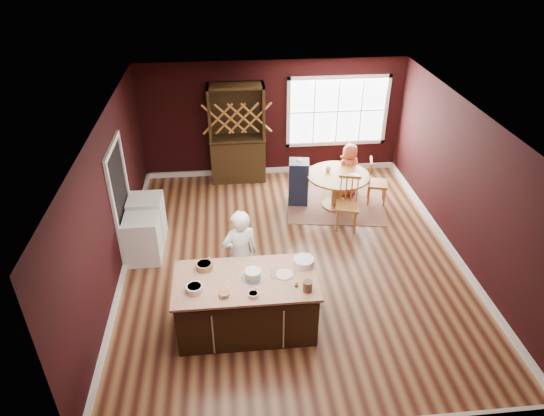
{
  "coord_description": "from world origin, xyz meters",
  "views": [
    {
      "loc": [
        -1.06,
        -6.98,
        5.39
      ],
      "look_at": [
        -0.35,
        0.1,
        1.05
      ],
      "focal_mm": 32.0,
      "sensor_mm": 36.0,
      "label": 1
    }
  ],
  "objects": [
    {
      "name": "high_chair",
      "position": [
        0.41,
        2.01,
        0.51
      ],
      "size": [
        0.47,
        0.47,
        1.02
      ],
      "primitive_type": null,
      "rotation": [
        0.0,
        0.0,
        -0.15
      ],
      "color": "#1C2141",
      "rests_on": "ground"
    },
    {
      "name": "toy_figurine",
      "position": [
        -0.2,
        -1.83,
        0.96
      ],
      "size": [
        0.05,
        0.05,
        0.09
      ],
      "primitive_type": null,
      "color": "yellow",
      "rests_on": "kitchen_island"
    },
    {
      "name": "bowl_pink",
      "position": [
        -1.21,
        -1.93,
        0.95
      ],
      "size": [
        0.16,
        0.16,
        0.06
      ],
      "primitive_type": "cylinder",
      "color": "silver",
      "rests_on": "kitchen_island"
    },
    {
      "name": "dinner_plate",
      "position": [
        -0.34,
        -1.56,
        0.93
      ],
      "size": [
        0.26,
        0.26,
        0.02
      ],
      "primitive_type": "cylinder",
      "color": "beige",
      "rests_on": "kitchen_island"
    },
    {
      "name": "baker",
      "position": [
        -0.95,
        -0.88,
        0.81
      ],
      "size": [
        0.67,
        0.53,
        1.62
      ],
      "primitive_type": "imported",
      "rotation": [
        0.0,
        0.0,
        3.4
      ],
      "color": "white",
      "rests_on": "ground"
    },
    {
      "name": "white_tub",
      "position": [
        -0.02,
        -1.35,
        0.97
      ],
      "size": [
        0.31,
        0.31,
        0.11
      ],
      "primitive_type": "cylinder",
      "color": "silver",
      "rests_on": "kitchen_island"
    },
    {
      "name": "stoneware_crock",
      "position": [
        -0.06,
        -1.93,
        1.0
      ],
      "size": [
        0.13,
        0.13,
        0.16
      ],
      "primitive_type": "cylinder",
      "color": "brown",
      "rests_on": "kitchen_island"
    },
    {
      "name": "seated_woman",
      "position": [
        1.56,
        2.29,
        0.59
      ],
      "size": [
        0.68,
        0.58,
        1.19
      ],
      "primitive_type": "imported",
      "rotation": [
        0.0,
        0.0,
        3.56
      ],
      "color": "#C95137",
      "rests_on": "ground"
    },
    {
      "name": "table_plate",
      "position": [
        1.5,
        1.69,
        0.76
      ],
      "size": [
        0.22,
        0.22,
        0.02
      ],
      "primitive_type": "cylinder",
      "color": "beige",
      "rests_on": "dining_table"
    },
    {
      "name": "window",
      "position": [
        1.5,
        3.47,
        1.5
      ],
      "size": [
        2.36,
        0.1,
        1.66
      ],
      "primitive_type": null,
      "color": "white",
      "rests_on": "room_shell"
    },
    {
      "name": "bowl_olive",
      "position": [
        -0.82,
        -1.97,
        0.95
      ],
      "size": [
        0.15,
        0.15,
        0.06
      ],
      "primitive_type": "cylinder",
      "color": "#F4E4C8",
      "rests_on": "kitchen_island"
    },
    {
      "name": "drinking_glass",
      "position": [
        -0.5,
        -1.6,
        1.0
      ],
      "size": [
        0.08,
        0.08,
        0.15
      ],
      "primitive_type": "cylinder",
      "color": "silver",
      "rests_on": "kitchen_island"
    },
    {
      "name": "room_shell",
      "position": [
        0.0,
        0.0,
        1.35
      ],
      "size": [
        7.0,
        7.0,
        7.0
      ],
      "color": "olive",
      "rests_on": "ground"
    },
    {
      "name": "bowl_yellow",
      "position": [
        -1.49,
        -1.29,
        0.97
      ],
      "size": [
        0.25,
        0.25,
        0.09
      ],
      "primitive_type": "cylinder",
      "color": "#AE7246",
      "rests_on": "kitchen_island"
    },
    {
      "name": "chair_south",
      "position": [
        1.22,
        0.93,
        0.54
      ],
      "size": [
        0.55,
        0.54,
        1.08
      ],
      "primitive_type": null,
      "rotation": [
        0.0,
        0.0,
        -0.27
      ],
      "color": "brown",
      "rests_on": "ground"
    },
    {
      "name": "dryer",
      "position": [
        -2.64,
        0.92,
        0.45
      ],
      "size": [
        0.62,
        0.6,
        0.9
      ],
      "primitive_type": "cube",
      "color": "white",
      "rests_on": "ground"
    },
    {
      "name": "table_cup",
      "position": [
        1.02,
        1.96,
        0.8
      ],
      "size": [
        0.14,
        0.14,
        0.09
      ],
      "primitive_type": "imported",
      "rotation": [
        0.0,
        0.0,
        0.25
      ],
      "color": "silver",
      "rests_on": "dining_table"
    },
    {
      "name": "washer",
      "position": [
        -2.64,
        0.28,
        0.43
      ],
      "size": [
        0.6,
        0.58,
        0.86
      ],
      "primitive_type": "cube",
      "color": "white",
      "rests_on": "ground"
    },
    {
      "name": "chair_east",
      "position": [
        2.08,
        1.83,
        0.51
      ],
      "size": [
        0.5,
        0.52,
        1.02
      ],
      "primitive_type": null,
      "rotation": [
        0.0,
        0.0,
        1.33
      ],
      "color": "brown",
      "rests_on": "ground"
    },
    {
      "name": "rug",
      "position": [
        1.2,
        1.78,
        0.01
      ],
      "size": [
        2.26,
        1.87,
        0.01
      ],
      "primitive_type": "cube",
      "rotation": [
        0.0,
        0.0,
        -0.15
      ],
      "color": "brown",
      "rests_on": "ground"
    },
    {
      "name": "toddler",
      "position": [
        0.45,
        2.13,
        0.81
      ],
      "size": [
        0.18,
        0.14,
        0.26
      ],
      "primitive_type": null,
      "color": "#8CA5BF",
      "rests_on": "high_chair"
    },
    {
      "name": "chair_north",
      "position": [
        1.5,
        2.52,
        0.46
      ],
      "size": [
        0.47,
        0.46,
        0.93
      ],
      "primitive_type": null,
      "rotation": [
        0.0,
        0.0,
        3.39
      ],
      "color": "olive",
      "rests_on": "ground"
    },
    {
      "name": "bowl_blue",
      "position": [
        -1.62,
        -1.78,
        0.97
      ],
      "size": [
        0.24,
        0.24,
        0.09
      ],
      "primitive_type": "cylinder",
      "color": "beige",
      "rests_on": "kitchen_island"
    },
    {
      "name": "kitchen_island",
      "position": [
        -0.9,
        -1.6,
        0.44
      ],
      "size": [
        2.07,
        1.08,
        0.92
      ],
      "color": "#302414",
      "rests_on": "ground"
    },
    {
      "name": "layer_cake",
      "position": [
        -0.79,
        -1.58,
        0.99
      ],
      "size": [
        0.33,
        0.33,
        0.13
      ],
      "primitive_type": null,
      "color": "white",
      "rests_on": "kitchen_island"
    },
    {
      "name": "dining_table",
      "position": [
        1.2,
        1.78,
        0.53
      ],
      "size": [
        1.31,
        1.31,
        0.75
      ],
      "color": "brown",
      "rests_on": "ground"
    },
    {
      "name": "doorway",
      "position": [
        -2.97,
        0.6,
        1.02
      ],
      "size": [
        0.08,
        1.26,
        2.13
      ],
      "primitive_type": null,
      "color": "white",
      "rests_on": "room_shell"
    },
    {
      "name": "hutch",
      "position": [
        -0.83,
        3.22,
        1.14
      ],
      "size": [
        1.24,
        0.52,
        2.27
      ],
      "primitive_type": "cube",
      "color": "#3B2616",
      "rests_on": "ground"
    }
  ]
}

